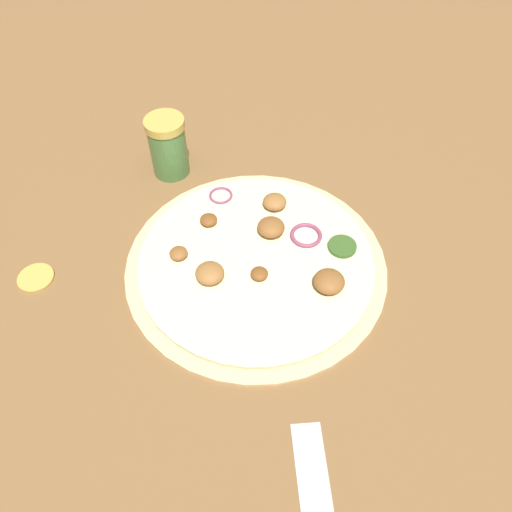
{
  "coord_description": "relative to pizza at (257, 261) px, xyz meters",
  "views": [
    {
      "loc": [
        -0.29,
        0.26,
        0.5
      ],
      "look_at": [
        0.0,
        0.0,
        0.02
      ],
      "focal_mm": 35.0,
      "sensor_mm": 36.0,
      "label": 1
    }
  ],
  "objects": [
    {
      "name": "pizza",
      "position": [
        0.0,
        0.0,
        0.0
      ],
      "size": [
        0.33,
        0.33,
        0.03
      ],
      "color": "beige",
      "rests_on": "ground_plane"
    },
    {
      "name": "spice_jar",
      "position": [
        0.22,
        -0.02,
        0.04
      ],
      "size": [
        0.06,
        0.06,
        0.09
      ],
      "color": "#4C7F42",
      "rests_on": "ground_plane"
    },
    {
      "name": "loose_cap",
      "position": [
        0.16,
        0.22,
        -0.0
      ],
      "size": [
        0.04,
        0.04,
        0.01
      ],
      "color": "gold",
      "rests_on": "ground_plane"
    },
    {
      "name": "ground_plane",
      "position": [
        -0.0,
        0.0,
        -0.01
      ],
      "size": [
        3.0,
        3.0,
        0.0
      ],
      "primitive_type": "plane",
      "color": "brown"
    }
  ]
}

